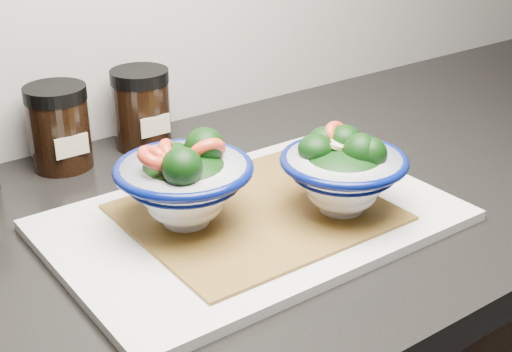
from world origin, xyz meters
TOP-DOWN VIEW (x-y plane):
  - countertop at (0.00, 1.45)m, footprint 3.50×0.60m
  - cutting_board at (0.16, 1.41)m, footprint 0.45×0.30m
  - bamboo_mat at (0.17, 1.41)m, footprint 0.28×0.24m
  - bowl_left at (0.09, 1.44)m, footprint 0.15×0.15m
  - bowl_right at (0.25, 1.36)m, footprint 0.15×0.15m
  - spice_jar_d at (0.05, 1.69)m, footprint 0.08×0.08m
  - spice_jar_e at (0.17, 1.69)m, footprint 0.08×0.08m

SIDE VIEW (x-z plane):
  - countertop at x=0.00m, z-range 0.86..0.90m
  - cutting_board at x=0.16m, z-range 0.90..0.91m
  - bamboo_mat at x=0.17m, z-range 0.91..0.92m
  - spice_jar_d at x=0.05m, z-range 0.90..1.01m
  - spice_jar_e at x=0.17m, z-range 0.90..1.01m
  - bowl_right at x=0.25m, z-range 0.91..1.01m
  - bowl_left at x=0.09m, z-range 0.91..1.02m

